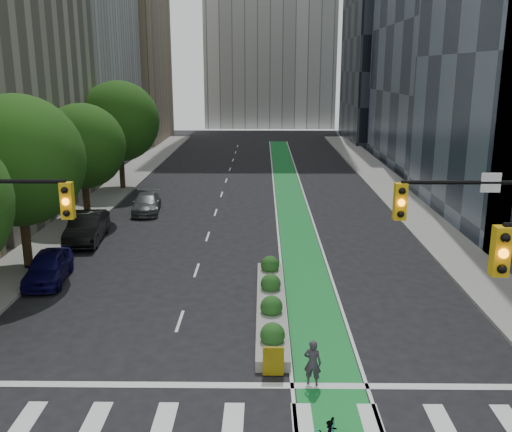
{
  "coord_description": "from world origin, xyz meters",
  "views": [
    {
      "loc": [
        0.83,
        -15.15,
        9.85
      ],
      "look_at": [
        0.52,
        11.41,
        3.0
      ],
      "focal_mm": 40.0,
      "sensor_mm": 36.0,
      "label": 1
    }
  ],
  "objects_px": {
    "median_planter": "(271,303)",
    "cyclist": "(313,363)",
    "parked_car_left_near": "(48,267)",
    "parked_car_left_mid": "(87,227)",
    "parked_car_left_far": "(147,203)"
  },
  "relations": [
    {
      "from": "cyclist",
      "to": "parked_car_left_mid",
      "type": "distance_m",
      "value": 19.73
    },
    {
      "from": "parked_car_left_near",
      "to": "parked_car_left_mid",
      "type": "bearing_deg",
      "value": 84.57
    },
    {
      "from": "parked_car_left_near",
      "to": "parked_car_left_far",
      "type": "distance_m",
      "value": 13.73
    },
    {
      "from": "cyclist",
      "to": "parked_car_left_far",
      "type": "height_order",
      "value": "cyclist"
    },
    {
      "from": "parked_car_left_mid",
      "to": "cyclist",
      "type": "bearing_deg",
      "value": -57.6
    },
    {
      "from": "parked_car_left_mid",
      "to": "median_planter",
      "type": "bearing_deg",
      "value": -47.77
    },
    {
      "from": "median_planter",
      "to": "cyclist",
      "type": "bearing_deg",
      "value": -77.81
    },
    {
      "from": "median_planter",
      "to": "cyclist",
      "type": "xyz_separation_m",
      "value": [
        1.24,
        -5.75,
        0.41
      ]
    },
    {
      "from": "median_planter",
      "to": "cyclist",
      "type": "relative_size",
      "value": 6.59
    },
    {
      "from": "cyclist",
      "to": "parked_car_left_far",
      "type": "relative_size",
      "value": 0.34
    },
    {
      "from": "parked_car_left_far",
      "to": "cyclist",
      "type": "bearing_deg",
      "value": -72.61
    },
    {
      "from": "cyclist",
      "to": "parked_car_left_far",
      "type": "xyz_separation_m",
      "value": [
        -9.82,
        22.67,
        -0.12
      ]
    },
    {
      "from": "median_planter",
      "to": "parked_car_left_near",
      "type": "distance_m",
      "value": 11.09
    },
    {
      "from": "median_planter",
      "to": "parked_car_left_mid",
      "type": "xyz_separation_m",
      "value": [
        -10.7,
        9.95,
        0.47
      ]
    },
    {
      "from": "parked_car_left_near",
      "to": "parked_car_left_mid",
      "type": "distance_m",
      "value": 6.62
    }
  ]
}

